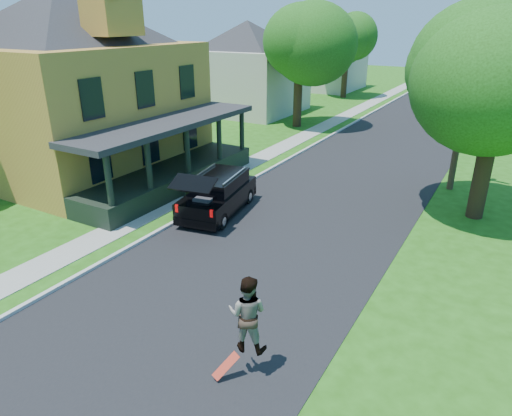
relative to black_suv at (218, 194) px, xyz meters
The scene contains 15 objects.
ground 5.61m from the black_suv, 54.79° to the right, with size 140.00×140.00×0.00m, color #245210.
street 15.81m from the black_suv, 78.31° to the left, with size 8.00×120.00×0.02m, color black.
curb 15.51m from the black_suv, 93.15° to the left, with size 0.15×120.00×0.12m, color #AEAEA9.
sidewalk 15.67m from the black_suv, 98.82° to the left, with size 1.30×120.00×0.03m, color gray.
front_walk 6.52m from the black_suv, 166.90° to the left, with size 6.50×1.20×0.03m, color gray.
main_house 10.55m from the black_suv, behind, with size 15.56×15.56×10.10m.
neighbor_house_mid 22.28m from the black_suv, 117.88° to the left, with size 12.78×12.78×8.30m.
neighbor_house_far 37.09m from the black_suv, 106.19° to the left, with size 12.78×12.78×8.30m.
black_suv is the anchor object (origin of this frame).
skateboarder 9.13m from the black_suv, 51.36° to the right, with size 1.00×0.87×1.77m.
skateboard 9.33m from the black_suv, 54.47° to the right, with size 0.49×0.47×0.59m.
tree_left_mid 17.60m from the black_suv, 104.47° to the left, with size 7.08×7.29×9.01m.
tree_left_far 31.56m from the black_suv, 100.90° to the left, with size 6.66×6.33×8.49m.
tree_right_near 11.36m from the black_suv, 28.27° to the left, with size 6.93×6.55×8.84m.
utility_pole_near 11.60m from the black_suv, 45.11° to the left, with size 1.76×0.55×9.17m.
Camera 1 is at (6.69, -9.46, 7.32)m, focal length 32.00 mm.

